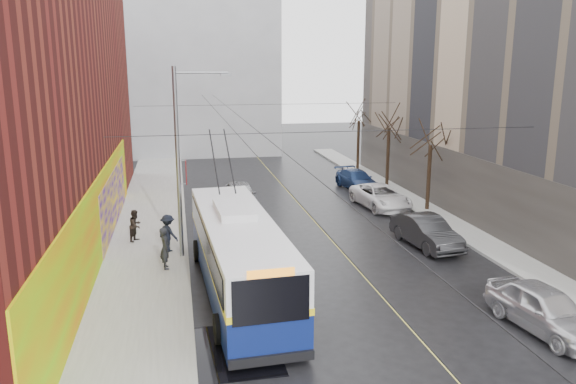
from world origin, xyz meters
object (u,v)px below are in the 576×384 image
object	(u,v)px
parked_car_c	(381,196)
following_car	(240,195)
streetlight_pole	(181,158)
tree_far	(359,111)
parked_car_b	(426,232)
tree_near	(431,133)
pedestrian_a	(165,248)
pedestrian_b	(136,225)
trolleybus	(239,253)
parked_car_a	(545,309)
parked_car_d	(357,180)
pedestrian_c	(168,233)
tree_mid	(389,118)

from	to	relation	value
parked_car_c	following_car	xyz separation A→B (m)	(-8.88, 1.91, 0.07)
streetlight_pole	tree_far	distance (m)	25.09
parked_car_b	tree_near	bearing A→B (deg)	58.02
tree_near	pedestrian_a	size ratio (longest dim) A/B	3.38
parked_car_b	pedestrian_a	world-z (taller)	pedestrian_a
tree_near	pedestrian_b	bearing A→B (deg)	-169.73
trolleybus	parked_car_a	bearing A→B (deg)	-31.08
parked_car_d	pedestrian_c	bearing A→B (deg)	-145.31
parked_car_a	pedestrian_c	xyz separation A→B (m)	(-12.89, 10.78, 0.27)
tree_far	parked_car_b	xyz separation A→B (m)	(-3.09, -20.53, -4.36)
tree_far	pedestrian_a	bearing A→B (deg)	-126.61
streetlight_pole	parked_car_d	world-z (taller)	streetlight_pole
tree_far	tree_near	bearing A→B (deg)	-90.00
tree_far	following_car	xyz separation A→B (m)	(-11.44, -10.61, -4.33)
following_car	parked_car_d	bearing A→B (deg)	21.40
tree_far	parked_car_a	size ratio (longest dim) A/B	1.40
parked_car_a	streetlight_pole	bearing A→B (deg)	132.78
streetlight_pole	tree_mid	bearing A→B (deg)	40.65
streetlight_pole	tree_near	distance (m)	16.28
pedestrian_a	streetlight_pole	bearing A→B (deg)	-38.09
tree_near	following_car	xyz separation A→B (m)	(-11.44, 3.39, -4.17)
tree_mid	pedestrian_c	size ratio (longest dim) A/B	3.66
pedestrian_b	pedestrian_c	size ratio (longest dim) A/B	0.90
pedestrian_a	pedestrian_b	xyz separation A→B (m)	(-1.55, 4.39, -0.12)
streetlight_pole	tree_mid	distance (m)	19.96
parked_car_a	pedestrian_a	xyz separation A→B (m)	(-13.00, 8.37, 0.30)
parked_car_b	pedestrian_a	bearing A→B (deg)	178.01
parked_car_a	parked_car_c	xyz separation A→B (m)	(0.47, 17.42, -0.06)
streetlight_pole	parked_car_b	xyz separation A→B (m)	(12.04, -0.53, -4.06)
parked_car_d	pedestrian_c	distance (m)	18.24
parked_car_b	following_car	bearing A→B (deg)	123.47
tree_mid	pedestrian_b	world-z (taller)	tree_mid
tree_far	pedestrian_c	distance (m)	25.24
tree_far	parked_car_b	distance (m)	21.21
parked_car_c	pedestrian_c	xyz separation A→B (m)	(-13.37, -6.63, 0.33)
tree_mid	pedestrian_a	size ratio (longest dim) A/B	3.53
trolleybus	parked_car_c	size ratio (longest dim) A/B	2.40
pedestrian_c	parked_car_c	bearing A→B (deg)	-108.20
tree_mid	pedestrian_c	distance (m)	20.47
parked_car_c	pedestrian_b	xyz separation A→B (m)	(-15.02, -4.66, 0.24)
tree_far	parked_car_c	size ratio (longest dim) A/B	1.24
following_car	pedestrian_c	size ratio (longest dim) A/B	2.60
tree_mid	parked_car_a	world-z (taller)	tree_mid
pedestrian_a	tree_near	bearing A→B (deg)	-73.32
parked_car_d	pedestrian_a	world-z (taller)	pedestrian_a
tree_far	parked_car_b	world-z (taller)	tree_far
streetlight_pole	pedestrian_b	world-z (taller)	streetlight_pole
trolleybus	pedestrian_c	xyz separation A→B (m)	(-2.86, 5.37, -0.59)
tree_mid	tree_far	xyz separation A→B (m)	(0.00, 7.00, -0.11)
tree_near	parked_car_b	bearing A→B (deg)	-115.37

